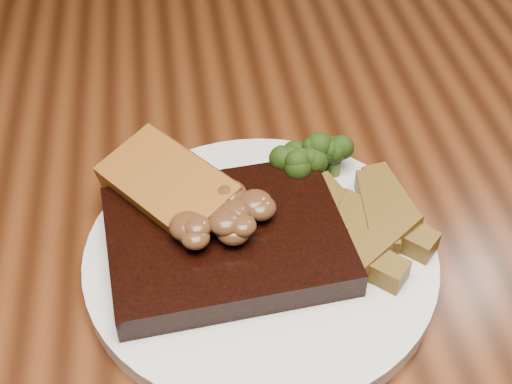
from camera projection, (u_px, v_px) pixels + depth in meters
dining_table at (241, 296)px, 0.67m from camera, size 1.60×0.90×0.75m
chair_far at (169, 63)px, 1.22m from camera, size 0.57×0.57×0.93m
plate at (261, 259)px, 0.57m from camera, size 0.34×0.34×0.01m
steak at (227, 241)px, 0.56m from camera, size 0.19×0.15×0.03m
steak_bone at (236, 308)px, 0.52m from camera, size 0.15×0.03×0.02m
mushroom_pile at (218, 213)px, 0.54m from camera, size 0.08×0.08×0.03m
garlic_bread at (171, 204)px, 0.59m from camera, size 0.12×0.13×0.02m
potato_wedges at (343, 227)px, 0.57m from camera, size 0.11×0.11×0.02m
broccoli_cluster at (323, 159)px, 0.62m from camera, size 0.07×0.07×0.04m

